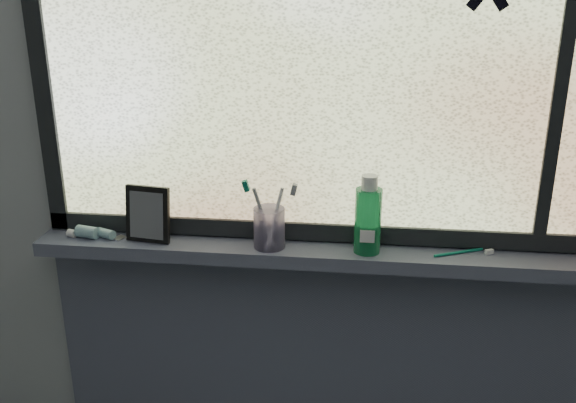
% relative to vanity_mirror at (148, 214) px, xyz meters
% --- Properties ---
extents(wall_back, '(3.00, 0.01, 2.50)m').
position_rel_vanity_mirror_xyz_m(wall_back, '(0.49, 0.08, 0.15)').
color(wall_back, '#9EA3A8').
rests_on(wall_back, ground).
extents(windowsill, '(1.62, 0.14, 0.04)m').
position_rel_vanity_mirror_xyz_m(windowsill, '(0.49, 0.01, -0.10)').
color(windowsill, '#4D5267').
rests_on(windowsill, wall_back).
extents(sill_apron, '(1.62, 0.02, 0.98)m').
position_rel_vanity_mirror_xyz_m(sill_apron, '(0.49, 0.07, -0.61)').
color(sill_apron, '#4D5267').
rests_on(sill_apron, floor).
extents(window_pane, '(1.50, 0.01, 1.00)m').
position_rel_vanity_mirror_xyz_m(window_pane, '(0.49, 0.06, 0.43)').
color(window_pane, silver).
rests_on(window_pane, wall_back).
extents(frame_bottom, '(1.60, 0.03, 0.05)m').
position_rel_vanity_mirror_xyz_m(frame_bottom, '(0.49, 0.06, -0.05)').
color(frame_bottom, black).
rests_on(frame_bottom, windowsill).
extents(frame_left, '(0.05, 0.03, 1.10)m').
position_rel_vanity_mirror_xyz_m(frame_left, '(-0.29, 0.06, 0.43)').
color(frame_left, black).
rests_on(frame_left, wall_back).
extents(frame_mullion, '(0.03, 0.03, 1.00)m').
position_rel_vanity_mirror_xyz_m(frame_mullion, '(1.09, 0.06, 0.43)').
color(frame_mullion, black).
rests_on(frame_mullion, wall_back).
extents(vanity_mirror, '(0.14, 0.08, 0.16)m').
position_rel_vanity_mirror_xyz_m(vanity_mirror, '(0.00, 0.00, 0.00)').
color(vanity_mirror, black).
rests_on(vanity_mirror, windowsill).
extents(toothpaste_tube, '(0.20, 0.10, 0.04)m').
position_rel_vanity_mirror_xyz_m(toothpaste_tube, '(-0.16, -0.00, -0.06)').
color(toothpaste_tube, silver).
rests_on(toothpaste_tube, windowsill).
extents(toothbrush_cup, '(0.09, 0.09, 0.11)m').
position_rel_vanity_mirror_xyz_m(toothbrush_cup, '(0.35, -0.00, -0.02)').
color(toothbrush_cup, '#A093C2').
rests_on(toothbrush_cup, windowsill).
extents(toothbrush_lying, '(0.18, 0.09, 0.01)m').
position_rel_vanity_mirror_xyz_m(toothbrush_lying, '(0.87, 0.01, -0.07)').
color(toothbrush_lying, '#0C7259').
rests_on(toothbrush_lying, windowsill).
extents(mouthwash_bottle, '(0.09, 0.09, 0.18)m').
position_rel_vanity_mirror_xyz_m(mouthwash_bottle, '(0.62, -0.00, 0.03)').
color(mouthwash_bottle, '#1D9854').
rests_on(mouthwash_bottle, windowsill).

